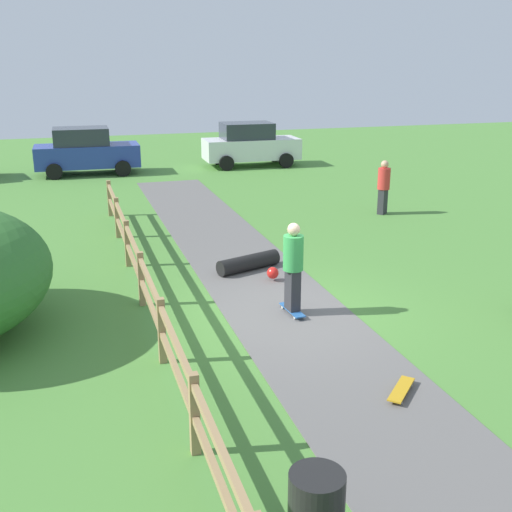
# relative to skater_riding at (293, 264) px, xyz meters

# --- Properties ---
(ground_plane) EXTENTS (60.00, 60.00, 0.00)m
(ground_plane) POSITION_rel_skater_riding_xyz_m (-0.08, 0.03, -1.01)
(ground_plane) COLOR #4C8438
(asphalt_path) EXTENTS (2.40, 28.00, 0.02)m
(asphalt_path) POSITION_rel_skater_riding_xyz_m (-0.08, 0.03, -1.00)
(asphalt_path) COLOR #605E5B
(asphalt_path) RESTS_ON ground_plane
(wooden_fence) EXTENTS (0.12, 18.12, 1.10)m
(wooden_fence) POSITION_rel_skater_riding_xyz_m (-2.68, 0.03, -0.35)
(wooden_fence) COLOR #997A51
(wooden_fence) RESTS_ON ground_plane
(skater_riding) EXTENTS (0.41, 0.81, 1.78)m
(skater_riding) POSITION_rel_skater_riding_xyz_m (0.00, 0.00, 0.00)
(skater_riding) COLOR #265999
(skater_riding) RESTS_ON asphalt_path
(skater_fallen) EXTENTS (1.59, 1.41, 0.36)m
(skater_fallen) POSITION_rel_skater_riding_xyz_m (-0.05, 2.64, -0.81)
(skater_fallen) COLOR black
(skater_fallen) RESTS_ON asphalt_path
(skateboard_loose) EXTENTS (0.70, 0.71, 0.08)m
(skateboard_loose) POSITION_rel_skater_riding_xyz_m (0.48, -3.31, -0.93)
(skateboard_loose) COLOR #BF8C19
(skateboard_loose) RESTS_ON asphalt_path
(bystander_red) EXTENTS (0.53, 0.53, 1.68)m
(bystander_red) POSITION_rel_skater_riding_xyz_m (5.47, 6.80, -0.09)
(bystander_red) COLOR #2D2D33
(bystander_red) RESTS_ON ground_plane
(parked_car_white) EXTENTS (4.24, 2.08, 1.92)m
(parked_car_white) POSITION_rel_skater_riding_xyz_m (4.09, 16.69, -0.05)
(parked_car_white) COLOR silver
(parked_car_white) RESTS_ON ground_plane
(parked_car_blue) EXTENTS (4.23, 2.06, 1.92)m
(parked_car_blue) POSITION_rel_skater_riding_xyz_m (-3.00, 16.69, -0.05)
(parked_car_blue) COLOR #283D99
(parked_car_blue) RESTS_ON ground_plane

